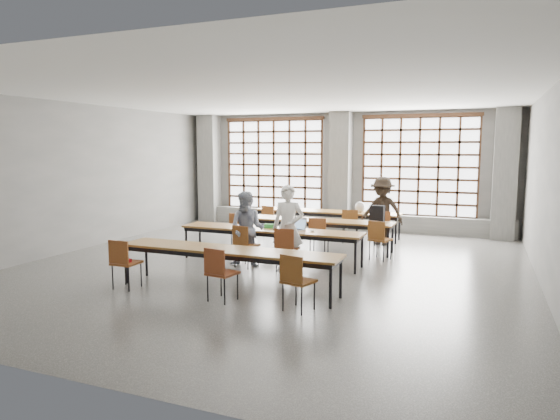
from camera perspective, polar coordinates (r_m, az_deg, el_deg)
The scene contains 40 objects.
floor at distance 10.40m, azimuth -0.86°, elevation -6.47°, with size 11.00×11.00×0.00m, color #484846.
ceiling at distance 10.17m, azimuth -0.90°, elevation 13.08°, with size 11.00×11.00×0.00m, color silver.
wall_back at distance 15.34m, azimuth 7.21°, elevation 4.48°, with size 10.00×10.00×0.00m, color #595957.
wall_front at distance 5.53m, azimuth -23.77°, elevation -0.71°, with size 10.00×10.00×0.00m, color #595957.
wall_left at distance 12.93m, azimuth -21.76°, elevation 3.54°, with size 11.00×11.00×0.00m, color #595957.
wall_right at distance 9.39m, azimuth 28.49°, elevation 2.01°, with size 11.00×11.00×0.00m, color #595957.
column_left at distance 16.82m, azimuth -8.07°, elevation 4.69°, with size 0.60×0.55×3.50m, color #5B5B58.
column_mid at distance 15.07m, azimuth 6.94°, elevation 4.44°, with size 0.60×0.55×3.50m, color #5B5B58.
column_right at distance 14.55m, azimuth 24.33°, elevation 3.76°, with size 0.60×0.55×3.50m, color #5B5B58.
window_left at distance 15.99m, azimuth -0.70°, elevation 5.18°, with size 3.32×0.12×3.00m.
window_right at distance 14.83m, azimuth 15.60°, elevation 4.76°, with size 3.32×0.12×3.00m.
sill_ledge at distance 15.29m, azimuth 6.93°, elevation -1.17°, with size 9.80×0.35×0.50m, color #5B5B58.
desk_row_a at distance 13.72m, azimuth 5.38°, elevation -0.36°, with size 4.00×0.70×0.73m.
desk_row_b at distance 12.07m, azimuth 3.51°, elevation -1.37°, with size 4.00×0.70×0.73m.
desk_row_c at distance 10.64m, azimuth -1.11°, elevation -2.51°, with size 4.00×0.70×0.73m.
desk_row_d at distance 8.62m, azimuth -6.01°, elevation -4.85°, with size 4.00×0.70×0.73m.
chair_back_left at distance 13.63m, azimuth -1.10°, elevation -0.92°, with size 0.50×0.50×0.88m.
chair_back_mid at distance 12.92m, azimuth 8.02°, elevation -1.43°, with size 0.48×0.49×0.88m.
chair_back_right at distance 12.76m, azimuth 11.54°, elevation -1.62°, with size 0.51×0.52×0.88m.
chair_mid_left at distance 12.14m, azimuth -4.70°, elevation -1.94°, with size 0.48×0.49×0.88m.
chair_mid_centre at distance 11.38m, azimuth 4.42°, elevation -2.55°, with size 0.45×0.45×0.88m.
chair_mid_right at distance 11.05m, azimuth 11.22°, elevation -2.96°, with size 0.52×0.52×0.88m.
chair_front_left at distance 10.23m, azimuth -4.13°, elevation -3.64°, with size 0.50×0.50×0.88m.
chair_front_right at distance 9.86m, azimuth 0.68°, elevation -4.03°, with size 0.44×0.45×0.88m.
chair_near_left at distance 9.07m, azimuth -17.47°, elevation -5.36°, with size 0.42×0.43×0.88m.
chair_near_mid at distance 8.02m, azimuth -6.94°, elevation -6.70°, with size 0.48×0.49×0.88m.
chair_near_right at distance 7.49m, azimuth 1.81°, elevation -7.64°, with size 0.51×0.52×0.88m.
student_male at distance 9.93m, azimuth 0.93°, elevation -2.07°, with size 0.63×0.41×1.72m, color white.
student_female at distance 10.29m, azimuth -3.74°, elevation -2.20°, with size 0.76×0.59×1.56m, color #19274C.
student_back at distance 12.84m, azimuth 11.59°, elevation -0.11°, with size 1.11×0.64×1.72m, color black.
laptop_front at distance 10.51m, azimuth 1.99°, elevation -1.94°, with size 0.45×0.42×0.26m.
laptop_back at distance 13.48m, azimuth 11.08°, elevation -0.05°, with size 0.43×0.39×0.26m.
mouse at distance 10.27m, azimuth 3.73°, elevation -2.39°, with size 0.10×0.06×0.04m, color white.
green_box at distance 10.71m, azimuth -1.18°, elevation -1.84°, with size 0.25×0.09×0.09m, color green.
phone at distance 10.47m, azimuth -0.42°, elevation -2.26°, with size 0.13×0.06×0.01m, color black.
paper_sheet_a at distance 12.31m, azimuth 0.94°, elevation -0.87°, with size 0.30×0.21×0.00m, color silver.
paper_sheet_c at distance 12.03m, azimuth 3.96°, elevation -1.08°, with size 0.30×0.21×0.00m, color white.
backpack at distance 11.68m, azimuth 11.05°, elevation -0.46°, with size 0.32×0.20×0.40m, color black.
plastic_bag at distance 13.51m, azimuth 9.11°, elevation 0.36°, with size 0.26×0.21×0.29m, color silver.
red_pouch at distance 9.13m, azimuth -17.15°, elevation -5.49°, with size 0.20×0.08×0.06m, color #AC1519.
Camera 1 is at (3.96, -9.30, 2.45)m, focal length 32.00 mm.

